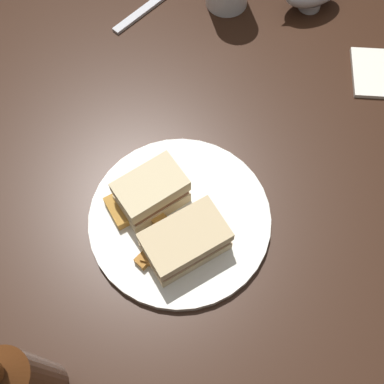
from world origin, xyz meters
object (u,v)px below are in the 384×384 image
(plate, at_px, (180,219))
(cider_bottle, at_px, (20,381))
(sandwich_half_right, at_px, (185,241))
(fork, at_px, (149,7))
(sandwich_half_left, at_px, (151,193))
(napkin, at_px, (377,73))

(plate, xyz_separation_m, cider_bottle, (-0.21, 0.22, 0.10))
(sandwich_half_right, xyz_separation_m, cider_bottle, (-0.16, 0.22, 0.06))
(sandwich_half_right, relative_size, fork, 0.76)
(sandwich_half_left, xyz_separation_m, fork, (0.43, -0.05, -0.05))
(fork, bearing_deg, sandwich_half_right, 52.35)
(fork, bearing_deg, cider_bottle, 34.35)
(cider_bottle, bearing_deg, sandwich_half_left, -37.17)
(sandwich_half_left, relative_size, sandwich_half_right, 0.87)
(sandwich_half_left, bearing_deg, sandwich_half_right, -155.55)
(sandwich_half_left, bearing_deg, fork, -6.56)
(napkin, relative_size, fork, 0.61)
(plate, xyz_separation_m, napkin, (0.22, -0.40, -0.00))
(fork, bearing_deg, plate, 52.11)
(sandwich_half_right, xyz_separation_m, fork, (0.51, -0.01, -0.04))
(plate, bearing_deg, napkin, -60.89)
(plate, height_order, sandwich_half_right, sandwich_half_right)
(napkin, height_order, fork, napkin)
(plate, distance_m, cider_bottle, 0.32)
(sandwich_half_left, xyz_separation_m, cider_bottle, (-0.24, 0.18, 0.06))
(napkin, xyz_separation_m, fork, (0.23, 0.39, -0.00))
(sandwich_half_left, xyz_separation_m, sandwich_half_right, (-0.08, -0.04, -0.00))
(sandwich_half_left, height_order, cider_bottle, cider_bottle)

